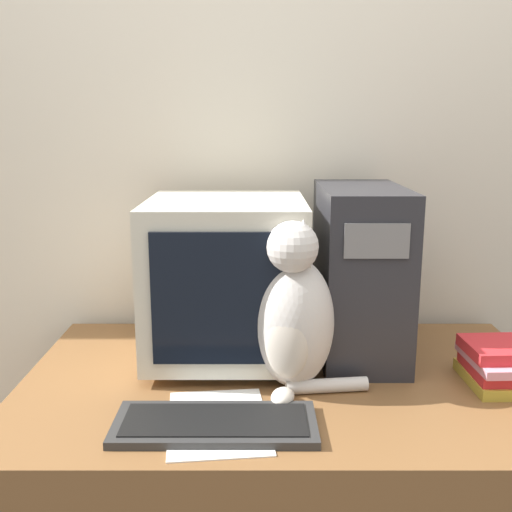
% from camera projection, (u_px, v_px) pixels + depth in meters
% --- Properties ---
extents(wall_back, '(7.00, 0.05, 2.50)m').
position_uv_depth(wall_back, '(280.00, 171.00, 1.86)').
color(wall_back, beige).
rests_on(wall_back, ground_plane).
extents(crt_monitor, '(0.41, 0.43, 0.43)m').
position_uv_depth(crt_monitor, '(224.00, 278.00, 1.58)').
color(crt_monitor, beige).
rests_on(crt_monitor, desk).
extents(computer_tower, '(0.22, 0.41, 0.46)m').
position_uv_depth(computer_tower, '(357.00, 272.00, 1.62)').
color(computer_tower, '#28282D').
rests_on(computer_tower, desk).
extents(keyboard, '(0.42, 0.18, 0.02)m').
position_uv_depth(keyboard, '(213.00, 424.00, 1.25)').
color(keyboard, '#2D2D2D').
rests_on(keyboard, desk).
extents(cat, '(0.29, 0.26, 0.42)m').
position_uv_depth(cat, '(291.00, 317.00, 1.41)').
color(cat, silver).
rests_on(cat, desk).
extents(book_stack, '(0.15, 0.21, 0.10)m').
position_uv_depth(book_stack, '(493.00, 364.00, 1.45)').
color(book_stack, gold).
rests_on(book_stack, desk).
extents(pen, '(0.13, 0.03, 0.01)m').
position_uv_depth(pen, '(147.00, 410.00, 1.32)').
color(pen, maroon).
rests_on(pen, desk).
extents(paper_sheet, '(0.24, 0.32, 0.00)m').
position_uv_depth(paper_sheet, '(216.00, 422.00, 1.28)').
color(paper_sheet, white).
rests_on(paper_sheet, desk).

